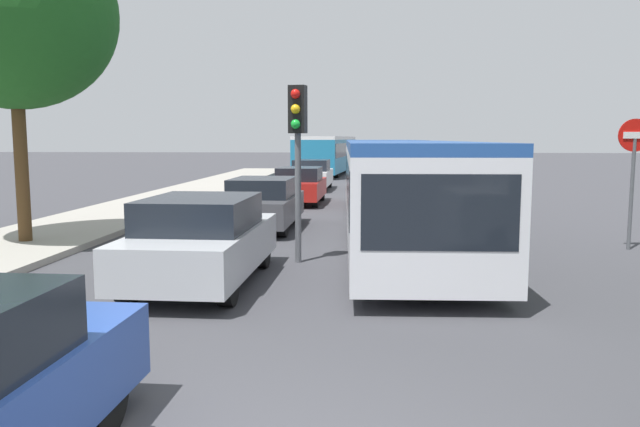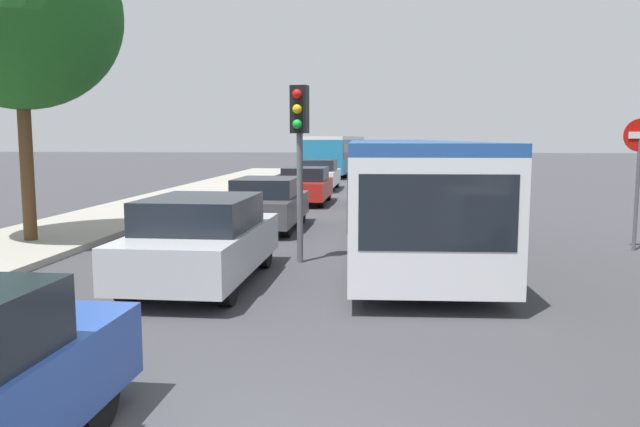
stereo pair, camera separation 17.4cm
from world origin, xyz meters
TOP-DOWN VIEW (x-y plane):
  - kerb_strip_left at (-6.75, 18.73)m, footprint 3.20×47.46m
  - articulated_bus at (1.62, 12.05)m, footprint 2.97×15.84m
  - city_bus_rear at (-1.75, 37.47)m, footprint 3.50×11.82m
  - queued_car_silver at (-1.76, 5.99)m, footprint 1.85×4.22m
  - queued_car_graphite at (-1.78, 12.21)m, footprint 1.74×3.97m
  - queued_car_red at (-1.53, 18.77)m, footprint 1.71×3.90m
  - queued_car_white at (-1.65, 25.01)m, footprint 1.79×4.08m
  - traffic_light at (-0.38, 7.90)m, footprint 0.36×0.38m
  - no_entry_sign at (6.63, 9.84)m, footprint 0.70×0.08m
  - tree_left_mid at (-6.62, 9.17)m, footprint 4.37×4.37m

SIDE VIEW (x-z plane):
  - kerb_strip_left at x=-6.75m, z-range 0.00..0.14m
  - queued_car_red at x=-1.53m, z-range 0.01..1.35m
  - queued_car_graphite at x=-1.78m, z-range 0.01..1.38m
  - queued_car_white at x=-1.65m, z-range 0.01..1.42m
  - queued_car_silver at x=-1.76m, z-range 0.01..1.47m
  - articulated_bus at x=1.62m, z-range 0.18..2.52m
  - city_bus_rear at x=-1.75m, z-range 0.20..2.71m
  - no_entry_sign at x=6.63m, z-range 0.47..3.29m
  - traffic_light at x=-0.38m, z-range 0.80..4.20m
  - tree_left_mid at x=-6.62m, z-range 1.50..8.62m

